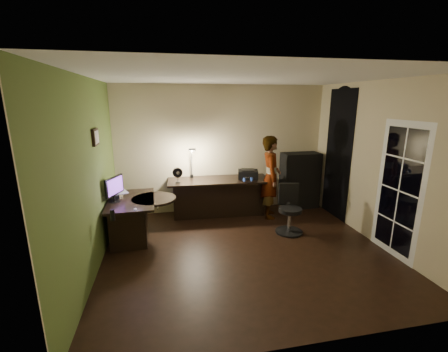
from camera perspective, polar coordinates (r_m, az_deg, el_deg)
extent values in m
cube|color=black|center=(5.05, 4.14, -13.99)|extent=(4.50, 4.00, 0.01)
cube|color=silver|center=(4.46, 4.80, 18.37)|extent=(4.50, 4.00, 0.01)
cube|color=#CABB91|center=(6.48, -0.36, 5.11)|extent=(4.50, 0.01, 2.70)
cube|color=#CABB91|center=(2.78, 15.80, -8.11)|extent=(4.50, 0.01, 2.70)
cube|color=#CABB91|center=(4.52, -24.26, -0.21)|extent=(0.01, 4.00, 2.70)
cube|color=#CABB91|center=(5.61, 27.24, 2.07)|extent=(0.01, 4.00, 2.70)
cube|color=#4E662A|center=(4.52, -24.07, -0.21)|extent=(0.00, 4.00, 2.70)
cube|color=black|center=(6.53, 20.90, 3.79)|extent=(0.01, 0.90, 2.60)
cube|color=white|center=(5.25, 30.37, -2.43)|extent=(0.02, 0.92, 2.10)
cube|color=black|center=(4.86, -23.33, 6.83)|extent=(0.04, 0.30, 0.25)
cube|color=black|center=(5.54, -17.02, -7.81)|extent=(0.81, 1.27, 0.72)
cube|color=black|center=(6.33, -0.97, -4.07)|extent=(2.12, 0.84, 0.78)
cube|color=black|center=(6.97, 14.20, -0.79)|extent=(0.83, 0.42, 1.25)
cube|color=silver|center=(5.59, -20.02, -3.55)|extent=(0.26, 0.24, 0.09)
cube|color=silver|center=(5.54, -19.76, -1.90)|extent=(0.45, 0.44, 0.24)
cube|color=black|center=(5.34, -20.29, -3.11)|extent=(0.28, 0.49, 0.32)
ellipsoid|color=silver|center=(4.91, -16.57, -6.11)|extent=(0.06, 0.09, 0.03)
cube|color=black|center=(5.44, -17.21, -4.30)|extent=(0.09, 0.14, 0.01)
cube|color=black|center=(4.91, -12.51, -5.97)|extent=(0.01, 0.13, 0.01)
cylinder|color=black|center=(4.59, -20.47, -6.96)|extent=(0.07, 0.07, 0.17)
cube|color=silver|center=(5.09, -15.28, -5.40)|extent=(0.16, 0.22, 0.01)
cube|color=black|center=(5.94, -8.84, 0.17)|extent=(0.21, 0.14, 0.30)
cube|color=#22409C|center=(6.00, 4.58, -0.58)|extent=(0.21, 0.11, 0.09)
cube|color=black|center=(6.25, 4.59, 0.42)|extent=(0.47, 0.40, 0.18)
cube|color=black|center=(6.25, -6.24, 2.80)|extent=(0.17, 0.32, 0.69)
cube|color=black|center=(5.61, 12.49, -6.29)|extent=(0.59, 0.59, 0.89)
imported|color=#D8A88C|center=(6.20, 8.88, -0.22)|extent=(0.54, 0.69, 1.70)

